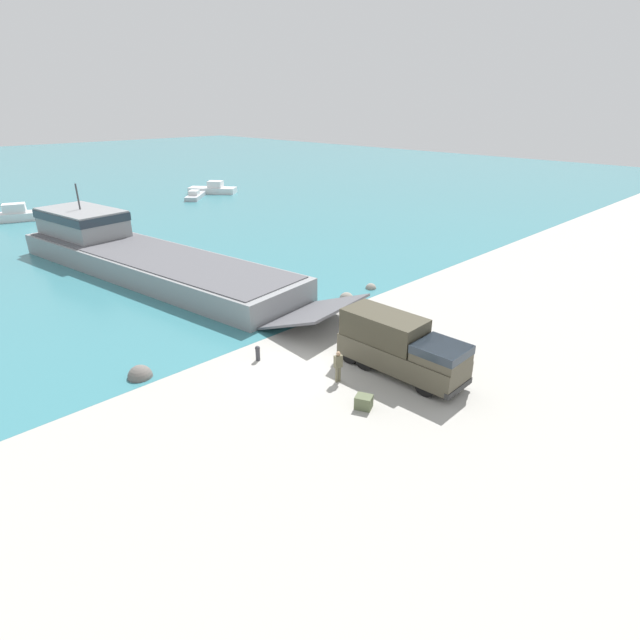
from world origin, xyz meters
TOP-DOWN VIEW (x-y plane):
  - ground_plane at (0.00, 0.00)m, footprint 240.00×240.00m
  - landing_craft at (2.17, 23.67)m, footprint 11.44×36.18m
  - military_truck at (3.91, -4.25)m, footprint 2.58×7.37m
  - soldier_on_ramp at (0.84, -2.55)m, footprint 0.49×0.35m
  - moored_boat_a at (29.84, 53.48)m, footprint 6.69×7.54m
  - moored_boat_b at (0.04, 53.44)m, footprint 8.79×5.20m
  - moored_boat_c at (25.15, 51.35)m, footprint 5.72×5.74m
  - mooring_bollard at (-0.73, 2.35)m, footprint 0.30×0.30m
  - cargo_crate at (-0.08, -5.17)m, footprint 0.94×1.01m
  - shoreline_rock_a at (-6.50, 5.32)m, footprint 1.33×1.33m
  - shoreline_rock_b at (10.07, 5.36)m, footprint 1.12×1.12m
  - shoreline_rock_c at (13.25, 5.65)m, footprint 0.86×0.86m

SIDE VIEW (x-z plane):
  - ground_plane at x=0.00m, z-range 0.00..0.00m
  - shoreline_rock_a at x=-6.50m, z-range -0.67..0.67m
  - shoreline_rock_b at x=10.07m, z-range -0.56..0.56m
  - shoreline_rock_c at x=13.25m, z-range -0.43..0.43m
  - cargo_crate at x=-0.08m, z-range 0.00..0.67m
  - moored_boat_c at x=25.15m, z-range -0.22..1.07m
  - mooring_bollard at x=-0.73m, z-range 0.04..0.96m
  - moored_boat_a at x=29.84m, z-range -0.33..1.64m
  - moored_boat_b at x=0.04m, z-range -0.36..1.76m
  - soldier_on_ramp at x=0.84m, z-range 0.15..1.95m
  - landing_craft at x=2.17m, z-range -1.84..4.92m
  - military_truck at x=3.91m, z-range 0.03..3.21m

